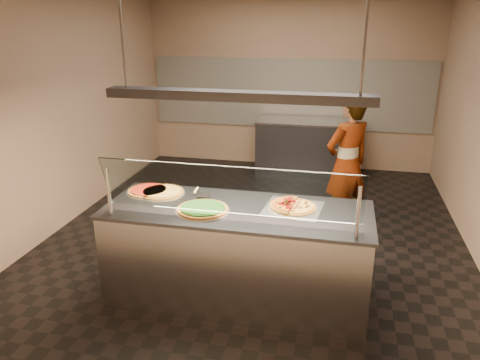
% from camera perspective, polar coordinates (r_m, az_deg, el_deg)
% --- Properties ---
extents(ground, '(5.00, 6.00, 0.02)m').
position_cam_1_polar(ground, '(5.93, 2.09, -6.58)').
color(ground, black).
rests_on(ground, ground).
extents(wall_back, '(5.00, 0.02, 3.00)m').
position_cam_1_polar(wall_back, '(8.39, 6.05, 11.81)').
color(wall_back, '#A08367').
rests_on(wall_back, ground).
extents(wall_front, '(5.00, 0.02, 3.00)m').
position_cam_1_polar(wall_front, '(2.66, -9.44, -4.86)').
color(wall_front, '#A08367').
rests_on(wall_front, ground).
extents(wall_left, '(0.02, 6.00, 3.00)m').
position_cam_1_polar(wall_left, '(6.38, -20.75, 8.34)').
color(wall_left, '#A08367').
rests_on(wall_left, ground).
extents(tile_band, '(4.90, 0.02, 1.20)m').
position_cam_1_polar(tile_band, '(8.39, 5.97, 10.43)').
color(tile_band, silver).
rests_on(tile_band, wall_back).
extents(serving_counter, '(2.43, 0.94, 0.93)m').
position_cam_1_polar(serving_counter, '(4.46, -0.31, -8.98)').
color(serving_counter, '#B7B7BC').
rests_on(serving_counter, ground).
extents(sneeze_guard, '(2.19, 0.18, 0.54)m').
position_cam_1_polar(sneeze_guard, '(3.84, -1.46, -1.34)').
color(sneeze_guard, '#B7B7BC').
rests_on(sneeze_guard, serving_counter).
extents(perforated_tray, '(0.55, 0.55, 0.01)m').
position_cam_1_polar(perforated_tray, '(4.27, 6.45, -3.41)').
color(perforated_tray, silver).
rests_on(perforated_tray, serving_counter).
extents(half_pizza_pepperoni, '(0.25, 0.44, 0.05)m').
position_cam_1_polar(half_pizza_pepperoni, '(4.27, 5.15, -2.96)').
color(half_pizza_pepperoni, brown).
rests_on(half_pizza_pepperoni, perforated_tray).
extents(half_pizza_sausage, '(0.25, 0.44, 0.04)m').
position_cam_1_polar(half_pizza_sausage, '(4.26, 7.79, -3.25)').
color(half_pizza_sausage, brown).
rests_on(half_pizza_sausage, perforated_tray).
extents(pizza_spinach, '(0.49, 0.49, 0.03)m').
position_cam_1_polar(pizza_spinach, '(4.21, -4.57, -3.55)').
color(pizza_spinach, silver).
rests_on(pizza_spinach, serving_counter).
extents(pizza_cheese, '(0.46, 0.46, 0.03)m').
position_cam_1_polar(pizza_cheese, '(4.67, -9.48, -1.43)').
color(pizza_cheese, silver).
rests_on(pizza_cheese, serving_counter).
extents(pizza_tomato, '(0.44, 0.44, 0.03)m').
position_cam_1_polar(pizza_tomato, '(4.74, -11.06, -1.25)').
color(pizza_tomato, silver).
rests_on(pizza_tomato, serving_counter).
extents(pizza_spatula, '(0.19, 0.23, 0.02)m').
position_cam_1_polar(pizza_spatula, '(4.58, -5.04, -1.46)').
color(pizza_spatula, '#B7B7BC').
rests_on(pizza_spatula, pizza_spinach).
extents(prep_table, '(1.72, 0.74, 0.93)m').
position_cam_1_polar(prep_table, '(8.10, 8.17, 4.00)').
color(prep_table, '#404046').
rests_on(prep_table, ground).
extents(worker, '(0.75, 0.74, 1.75)m').
position_cam_1_polar(worker, '(5.85, 12.91, 1.87)').
color(worker, '#252128').
rests_on(worker, ground).
extents(heat_lamp_housing, '(2.30, 0.18, 0.08)m').
position_cam_1_polar(heat_lamp_housing, '(3.98, -0.35, 10.21)').
color(heat_lamp_housing, '#404046').
rests_on(heat_lamp_housing, ceiling).
extents(lamp_rod_left, '(0.02, 0.02, 1.01)m').
position_cam_1_polar(lamp_rod_left, '(4.26, -14.26, 17.63)').
color(lamp_rod_left, '#B7B7BC').
rests_on(lamp_rod_left, ceiling).
extents(lamp_rod_right, '(0.02, 0.02, 1.01)m').
position_cam_1_polar(lamp_rod_right, '(3.83, 15.11, 17.44)').
color(lamp_rod_right, '#B7B7BC').
rests_on(lamp_rod_right, ceiling).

